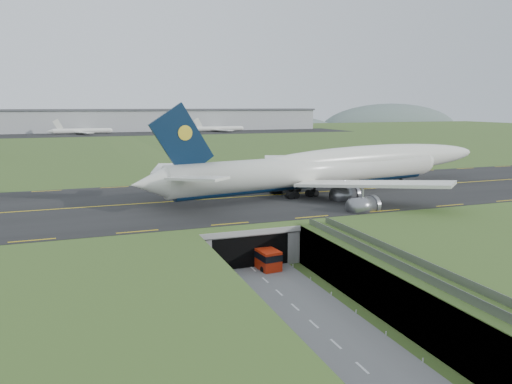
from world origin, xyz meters
name	(u,v)px	position (x,y,z in m)	size (l,w,h in m)	color
ground	(271,286)	(0.00, 0.00, 0.00)	(900.00, 900.00, 0.00)	#395622
airfield_deck	(271,265)	(0.00, 0.00, 3.00)	(800.00, 800.00, 6.00)	gray
trench_road	(293,306)	(0.00, -7.50, 0.10)	(12.00, 75.00, 0.20)	slate
taxiway	(208,200)	(0.00, 33.00, 6.09)	(800.00, 44.00, 0.18)	black
tunnel_portal	(233,233)	(0.00, 16.71, 3.33)	(17.00, 22.30, 6.00)	gray
guideway	(435,287)	(11.00, -19.11, 5.32)	(3.00, 53.00, 7.05)	#A8A8A3
jumbo_jet	(337,167)	(28.41, 33.52, 11.17)	(88.23, 57.18, 19.24)	white
shuttle_tram	(263,256)	(1.94, 8.08, 1.67)	(3.55, 7.68, 3.03)	red
cargo_terminal	(109,120)	(-0.15, 299.41, 13.96)	(320.00, 67.00, 15.60)	#B2B2B2
distant_hills	(169,134)	(64.38, 430.00, -4.00)	(700.00, 91.00, 60.00)	slate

